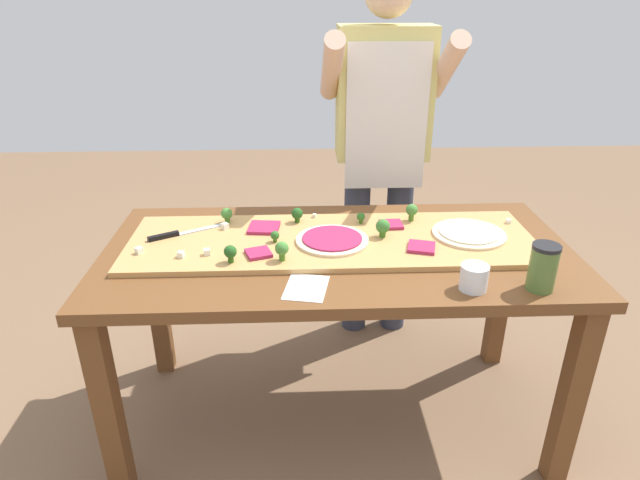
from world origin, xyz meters
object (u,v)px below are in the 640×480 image
at_px(pizza_slice_center, 391,225).
at_px(recipe_note, 306,288).
at_px(broccoli_floret_front_mid, 361,217).
at_px(pizza_whole_beet_magenta, 332,240).
at_px(cheese_crumble_f, 207,252).
at_px(broccoli_floret_front_left, 383,227).
at_px(cook_center, 382,135).
at_px(pizza_slice_near_left, 264,228).
at_px(broccoli_floret_center_right, 412,211).
at_px(cheese_crumble_b, 139,250).
at_px(broccoli_floret_back_right, 282,249).
at_px(flour_cup, 474,279).
at_px(cheese_crumble_a, 225,226).
at_px(cheese_crumble_c, 181,254).
at_px(broccoli_floret_front_right, 297,214).
at_px(cheese_crumble_d, 315,216).
at_px(sauce_jar, 543,267).
at_px(prep_table, 337,273).
at_px(pizza_slice_far_left, 421,247).
at_px(pizza_whole_cheese_artichoke, 469,233).
at_px(broccoli_floret_center_left, 275,236).
at_px(cheese_crumble_e, 508,221).
at_px(broccoli_floret_back_left, 230,252).
at_px(pizza_slice_far_right, 258,253).

xyz_separation_m(pizza_slice_center, recipe_note, (-0.32, -0.41, -0.02)).
bearing_deg(broccoli_floret_front_mid, pizza_slice_center, -16.07).
height_order(pizza_whole_beet_magenta, cheese_crumble_f, cheese_crumble_f).
bearing_deg(pizza_whole_beet_magenta, broccoli_floret_front_left, 10.11).
xyz_separation_m(pizza_slice_center, cook_center, (0.03, 0.50, 0.21)).
bearing_deg(pizza_slice_near_left, broccoli_floret_center_right, 5.79).
distance_m(pizza_slice_center, cheese_crumble_b, 0.90).
distance_m(broccoli_floret_back_right, flour_cup, 0.60).
height_order(cheese_crumble_a, cheese_crumble_c, cheese_crumble_a).
bearing_deg(cheese_crumble_c, pizza_slice_near_left, 39.67).
bearing_deg(cheese_crumble_a, broccoli_floret_front_mid, 3.64).
relative_size(broccoli_floret_front_right, broccoli_floret_front_left, 0.86).
relative_size(cheese_crumble_d, sauce_jar, 0.09).
height_order(prep_table, pizza_slice_far_left, pizza_slice_far_left).
bearing_deg(prep_table, pizza_whole_cheese_artichoke, 5.16).
relative_size(pizza_slice_near_left, broccoli_floret_center_left, 2.68).
bearing_deg(cheese_crumble_b, cheese_crumble_f, -5.22).
bearing_deg(broccoli_floret_back_right, cheese_crumble_a, 129.66).
distance_m(prep_table, pizza_slice_near_left, 0.32).
relative_size(cheese_crumble_a, sauce_jar, 0.15).
xyz_separation_m(pizza_whole_beet_magenta, broccoli_floret_center_right, (0.31, 0.17, 0.03)).
bearing_deg(broccoli_floret_back_right, cheese_crumble_e, 17.67).
xyz_separation_m(cheese_crumble_f, recipe_note, (0.33, -0.20, -0.03)).
bearing_deg(cheese_crumble_c, broccoli_floret_back_left, -14.31).
bearing_deg(cook_center, cheese_crumble_c, -136.39).
xyz_separation_m(pizza_slice_center, pizza_slice_far_left, (0.07, -0.20, 0.00)).
relative_size(broccoli_floret_back_right, cheese_crumble_e, 4.14).
relative_size(cheese_crumble_c, flour_cup, 0.24).
bearing_deg(broccoli_floret_back_right, pizza_whole_cheese_artichoke, 14.25).
relative_size(pizza_slice_far_right, flour_cup, 0.93).
bearing_deg(prep_table, recipe_note, -112.81).
xyz_separation_m(pizza_slice_far_left, recipe_note, (-0.40, -0.21, -0.02)).
relative_size(pizza_whole_beet_magenta, pizza_whole_cheese_artichoke, 0.98).
xyz_separation_m(pizza_slice_far_right, flour_cup, (0.66, -0.22, 0.01)).
bearing_deg(broccoli_floret_back_left, cheese_crumble_f, 146.33).
bearing_deg(broccoli_floret_center_right, broccoli_floret_back_left, -154.02).
height_order(pizza_slice_far_left, recipe_note, pizza_slice_far_left).
relative_size(pizza_whole_cheese_artichoke, cheese_crumble_d, 19.19).
bearing_deg(cook_center, pizza_whole_cheese_artichoke, -68.26).
bearing_deg(sauce_jar, pizza_whole_beet_magenta, 152.30).
height_order(pizza_slice_far_right, broccoli_floret_center_left, broccoli_floret_center_left).
distance_m(broccoli_floret_front_mid, recipe_note, 0.49).
height_order(prep_table, broccoli_floret_center_left, broccoli_floret_center_left).
bearing_deg(cook_center, cheese_crumble_b, -142.69).
distance_m(broccoli_floret_back_left, broccoli_floret_front_right, 0.38).
bearing_deg(broccoli_floret_center_left, cook_center, 53.69).
xyz_separation_m(broccoli_floret_front_right, cheese_crumble_b, (-0.53, -0.24, -0.02)).
bearing_deg(cheese_crumble_c, pizza_whole_beet_magenta, 11.14).
distance_m(cheese_crumble_a, flour_cup, 0.90).
height_order(pizza_slice_far_left, sauce_jar, sauce_jar).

